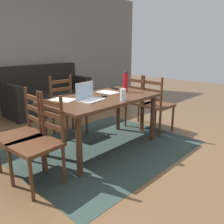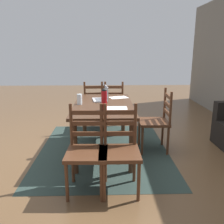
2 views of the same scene
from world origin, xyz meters
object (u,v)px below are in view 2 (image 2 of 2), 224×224
chair_right_far (119,151)px  chair_left_near (95,106)px  chair_left_far (113,106)px  tv_remote (127,113)px  dining_table (103,110)px  chair_far_head (156,121)px  drinking_glass (80,99)px  chair_right_near (87,151)px  laptop (103,97)px  water_bottle (104,100)px  computer_mouse (103,103)px

chair_right_far → chair_left_near: size_ratio=1.00×
chair_left_far → tv_remote: chair_left_far is taller
dining_table → chair_left_near: (-1.08, -0.17, -0.18)m
chair_far_head → drinking_glass: (0.02, -1.15, 0.35)m
dining_table → chair_left_far: bearing=171.0°
dining_table → chair_right_near: bearing=-9.1°
laptop → water_bottle: size_ratio=1.12×
laptop → water_bottle: 0.76m
chair_left_far → chair_right_near: (2.15, -0.34, 0.00)m
laptop → tv_remote: (0.82, 0.31, -0.05)m
chair_far_head → laptop: bearing=-107.8°
chair_left_far → water_bottle: 1.64m
drinking_glass → computer_mouse: drinking_glass is taller
chair_far_head → computer_mouse: size_ratio=9.50×
dining_table → chair_right_far: 1.11m
chair_left_far → computer_mouse: bearing=-8.8°
chair_left_near → chair_right_near: (2.15, -0.00, 0.00)m
laptop → chair_left_near: bearing=-169.0°
dining_table → chair_far_head: chair_far_head is taller
chair_right_far → tv_remote: (-0.52, 0.12, 0.29)m
water_bottle → tv_remote: water_bottle is taller
chair_right_near → chair_far_head: bearing=137.8°
dining_table → computer_mouse: bearing=-0.7°
chair_left_near → computer_mouse: chair_left_near is taller
tv_remote → chair_left_near: bearing=31.1°
chair_left_near → chair_left_far: (0.00, 0.34, 0.00)m
laptop → drinking_glass: bearing=-50.1°
chair_right_near → laptop: bearing=173.2°
chair_far_head → computer_mouse: 0.86m
chair_right_far → tv_remote: size_ratio=5.59×
dining_table → laptop: size_ratio=4.52×
water_bottle → drinking_glass: water_bottle is taller
chair_left_near → chair_far_head: size_ratio=1.00×
dining_table → laptop: laptop is taller
laptop → drinking_glass: laptop is taller
chair_left_far → laptop: bearing=-12.5°
computer_mouse → chair_left_far: bearing=175.6°
water_bottle → computer_mouse: size_ratio=3.11×
chair_far_head → water_bottle: bearing=-58.1°
chair_left_far → chair_right_near: size_ratio=1.00×
drinking_glass → tv_remote: size_ratio=0.90×
dining_table → chair_right_near: (1.08, -0.17, -0.18)m
chair_far_head → chair_right_near: bearing=-42.2°
chair_right_near → tv_remote: chair_right_near is taller
drinking_glass → computer_mouse: 0.35m
drinking_glass → tv_remote: (0.54, 0.65, -0.07)m
laptop → computer_mouse: laptop is taller
laptop → computer_mouse: 0.30m
chair_right_near → drinking_glass: size_ratio=6.24×
chair_far_head → water_bottle: water_bottle is taller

